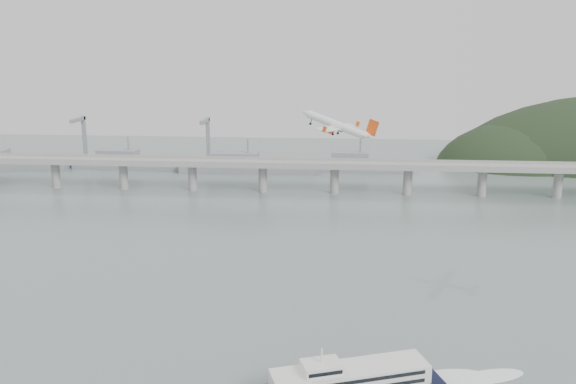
{
  "coord_description": "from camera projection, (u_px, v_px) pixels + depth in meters",
  "views": [
    {
      "loc": [
        22.71,
        -212.43,
        101.99
      ],
      "look_at": [
        0.0,
        55.0,
        36.0
      ],
      "focal_mm": 38.0,
      "sensor_mm": 36.0,
      "label": 1
    }
  ],
  "objects": [
    {
      "name": "ground",
      "position": [
        276.0,
        318.0,
        231.76
      ],
      "size": [
        900.0,
        900.0,
        0.0
      ],
      "primitive_type": "plane",
      "color": "slate",
      "rests_on": "ground"
    },
    {
      "name": "ferry",
      "position": [
        350.0,
        384.0,
        178.47
      ],
      "size": [
        88.21,
        38.96,
        17.27
      ],
      "rotation": [
        0.0,
        0.0,
        0.34
      ],
      "color": "black",
      "rests_on": "ground"
    },
    {
      "name": "bridge",
      "position": [
        304.0,
        168.0,
        421.16
      ],
      "size": [
        800.0,
        22.0,
        23.9
      ],
      "color": "gray",
      "rests_on": "ground"
    },
    {
      "name": "distant_fleet",
      "position": [
        121.0,
        163.0,
        499.53
      ],
      "size": [
        453.0,
        60.9,
        40.0
      ],
      "color": "slate",
      "rests_on": "ground"
    },
    {
      "name": "airliner",
      "position": [
        338.0,
        126.0,
        278.33
      ],
      "size": [
        36.81,
        34.76,
        13.72
      ],
      "rotation": [
        0.05,
        -0.28,
        2.69
      ],
      "color": "silver",
      "rests_on": "ground"
    }
  ]
}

